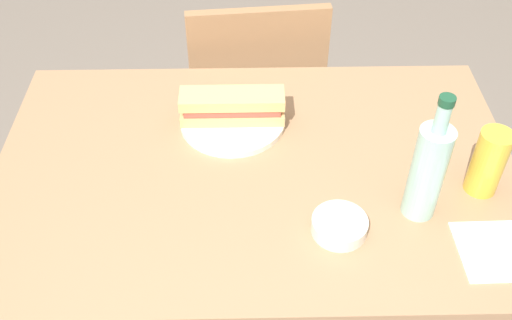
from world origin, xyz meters
TOP-DOWN VIEW (x-y plane):
  - dining_table at (0.00, 0.00)m, footprint 1.11×0.73m
  - chair_far at (0.01, 0.56)m, footprint 0.43×0.43m
  - plate_near at (-0.05, 0.15)m, footprint 0.24×0.24m
  - baguette_sandwich_near at (-0.05, 0.15)m, footprint 0.23×0.07m
  - knife_near at (-0.06, 0.20)m, footprint 0.18×0.05m
  - water_bottle at (0.32, -0.13)m, footprint 0.07×0.07m
  - beer_glass at (0.46, -0.07)m, footprint 0.06×0.06m
  - olive_bowl at (0.15, -0.18)m, footprint 0.11×0.11m
  - paper_napkin at (0.44, -0.23)m, footprint 0.14×0.14m

SIDE VIEW (x-z plane):
  - chair_far at x=0.01m, z-range 0.06..0.92m
  - dining_table at x=0.00m, z-range 0.25..0.99m
  - paper_napkin at x=0.44m, z-range 0.75..0.75m
  - plate_near at x=-0.05m, z-range 0.75..0.76m
  - olive_bowl at x=0.15m, z-range 0.75..0.78m
  - knife_near at x=-0.06m, z-range 0.76..0.77m
  - baguette_sandwich_near at x=-0.05m, z-range 0.76..0.83m
  - beer_glass at x=0.46m, z-range 0.75..0.89m
  - water_bottle at x=0.32m, z-range 0.72..1.00m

